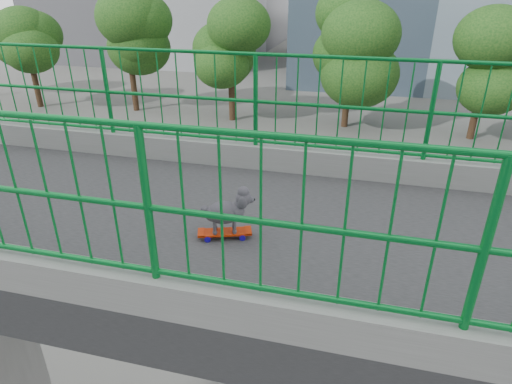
{
  "coord_description": "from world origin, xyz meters",
  "views": [
    {
      "loc": [
        3.63,
        5.29,
        9.17
      ],
      "look_at": [
        -0.65,
        4.2,
        7.02
      ],
      "focal_mm": 30.61,
      "sensor_mm": 36.0,
      "label": 1
    }
  ],
  "objects_px": {
    "poodle": "(227,210)",
    "car_4": "(172,140)",
    "skateboard": "(225,233)",
    "car_3": "(68,150)"
  },
  "relations": [
    {
      "from": "skateboard",
      "to": "car_3",
      "type": "height_order",
      "value": "skateboard"
    },
    {
      "from": "poodle",
      "to": "skateboard",
      "type": "bearing_deg",
      "value": -90.0
    },
    {
      "from": "skateboard",
      "to": "car_3",
      "type": "xyz_separation_m",
      "value": [
        -15.93,
        -14.45,
        -6.31
      ]
    },
    {
      "from": "skateboard",
      "to": "car_3",
      "type": "bearing_deg",
      "value": -157.07
    },
    {
      "from": "skateboard",
      "to": "car_4",
      "type": "xyz_separation_m",
      "value": [
        -19.13,
        -9.7,
        -6.39
      ]
    },
    {
      "from": "skateboard",
      "to": "car_3",
      "type": "relative_size",
      "value": 0.1
    },
    {
      "from": "skateboard",
      "to": "poodle",
      "type": "distance_m",
      "value": 0.24
    },
    {
      "from": "poodle",
      "to": "car_3",
      "type": "distance_m",
      "value": 22.49
    },
    {
      "from": "poodle",
      "to": "car_4",
      "type": "xyz_separation_m",
      "value": [
        -19.13,
        -9.72,
        -6.62
      ]
    },
    {
      "from": "car_3",
      "to": "car_4",
      "type": "height_order",
      "value": "car_3"
    }
  ]
}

